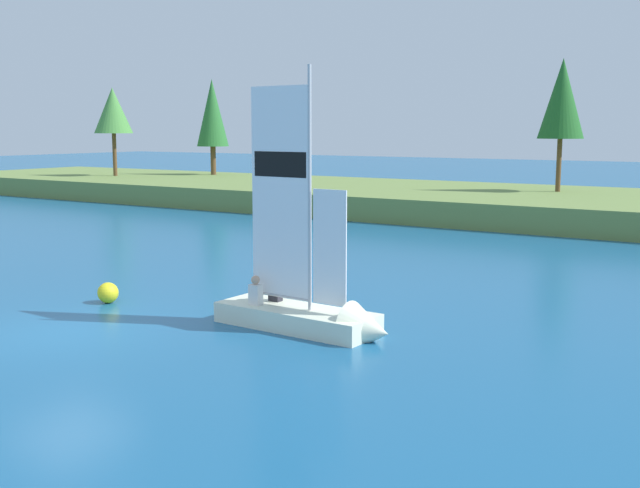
{
  "coord_description": "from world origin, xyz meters",
  "views": [
    {
      "loc": [
        13.4,
        -10.68,
        4.4
      ],
      "look_at": [
        2.04,
        7.18,
        1.2
      ],
      "focal_mm": 42.68,
      "sensor_mm": 36.0,
      "label": 1
    }
  ],
  "objects_px": {
    "sailboat": "(318,311)",
    "channel_buoy": "(108,293)",
    "shoreline_tree_left": "(113,111)",
    "shoreline_tree_centre": "(562,99)",
    "shoreline_tree_midleft": "(212,113)"
  },
  "relations": [
    {
      "from": "shoreline_tree_midleft",
      "to": "shoreline_tree_centre",
      "type": "xyz_separation_m",
      "value": [
        24.83,
        -1.81,
        0.42
      ]
    },
    {
      "from": "shoreline_tree_left",
      "to": "shoreline_tree_centre",
      "type": "relative_size",
      "value": 0.89
    },
    {
      "from": "shoreline_tree_left",
      "to": "shoreline_tree_centre",
      "type": "height_order",
      "value": "shoreline_tree_centre"
    },
    {
      "from": "sailboat",
      "to": "shoreline_tree_centre",
      "type": "bearing_deg",
      "value": 97.05
    },
    {
      "from": "shoreline_tree_left",
      "to": "channel_buoy",
      "type": "relative_size",
      "value": 11.37
    },
    {
      "from": "channel_buoy",
      "to": "sailboat",
      "type": "bearing_deg",
      "value": 4.86
    },
    {
      "from": "shoreline_tree_midleft",
      "to": "shoreline_tree_centre",
      "type": "height_order",
      "value": "shoreline_tree_centre"
    },
    {
      "from": "shoreline_tree_centre",
      "to": "sailboat",
      "type": "relative_size",
      "value": 1.11
    },
    {
      "from": "shoreline_tree_midleft",
      "to": "sailboat",
      "type": "xyz_separation_m",
      "value": [
        26.85,
        -28.12,
        -5.03
      ]
    },
    {
      "from": "shoreline_tree_left",
      "to": "shoreline_tree_midleft",
      "type": "xyz_separation_m",
      "value": [
        4.91,
        4.68,
        -0.14
      ]
    },
    {
      "from": "sailboat",
      "to": "channel_buoy",
      "type": "height_order",
      "value": "sailboat"
    },
    {
      "from": "shoreline_tree_midleft",
      "to": "sailboat",
      "type": "bearing_deg",
      "value": -46.33
    },
    {
      "from": "shoreline_tree_left",
      "to": "channel_buoy",
      "type": "bearing_deg",
      "value": -42.97
    },
    {
      "from": "shoreline_tree_centre",
      "to": "sailboat",
      "type": "xyz_separation_m",
      "value": [
        2.02,
        -26.31,
        -5.45
      ]
    },
    {
      "from": "shoreline_tree_centre",
      "to": "shoreline_tree_midleft",
      "type": "bearing_deg",
      "value": 175.83
    }
  ]
}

